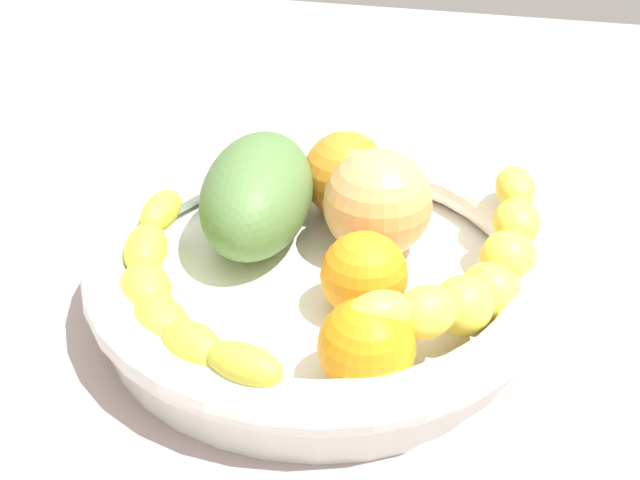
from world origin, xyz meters
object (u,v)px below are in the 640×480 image
(banana_draped_right, at_px, (168,297))
(banana_draped_left, at_px, (478,273))
(fruit_bowl, at_px, (320,273))
(orange_mid_left, at_px, (364,275))
(mango_green, at_px, (257,194))
(orange_mid_right, at_px, (345,174))
(peach_blush, at_px, (378,203))
(orange_front, at_px, (366,346))

(banana_draped_right, bearing_deg, banana_draped_left, -73.19)
(fruit_bowl, height_order, orange_mid_left, orange_mid_left)
(fruit_bowl, height_order, mango_green, mango_green)
(orange_mid_right, bearing_deg, peach_blush, -145.92)
(orange_front, height_order, orange_mid_left, same)
(peach_blush, bearing_deg, banana_draped_right, 136.66)
(fruit_bowl, relative_size, mango_green, 2.36)
(banana_draped_left, height_order, mango_green, mango_green)
(orange_front, height_order, orange_mid_right, orange_mid_right)
(banana_draped_left, bearing_deg, peach_blush, 49.76)
(orange_front, bearing_deg, fruit_bowl, 26.18)
(orange_mid_left, distance_m, orange_mid_right, 0.12)
(fruit_bowl, xyz_separation_m, orange_front, (-0.09, -0.05, 0.02))
(banana_draped_right, distance_m, orange_front, 0.12)
(orange_mid_left, relative_size, peach_blush, 0.73)
(peach_blush, bearing_deg, orange_mid_right, 34.08)
(banana_draped_left, bearing_deg, mango_green, 69.79)
(banana_draped_left, bearing_deg, orange_front, 144.07)
(orange_mid_left, xyz_separation_m, mango_green, (0.06, 0.08, 0.01))
(orange_mid_left, bearing_deg, peach_blush, 2.47)
(banana_draped_right, xyz_separation_m, orange_mid_right, (0.16, -0.08, 0.01))
(peach_blush, bearing_deg, orange_mid_left, -177.53)
(orange_front, bearing_deg, orange_mid_right, 14.31)
(banana_draped_right, relative_size, orange_front, 3.22)
(orange_front, xyz_separation_m, orange_mid_left, (0.07, 0.01, -0.00))
(mango_green, bearing_deg, orange_front, -143.45)
(orange_front, height_order, peach_blush, peach_blush)
(banana_draped_left, distance_m, orange_mid_left, 0.07)
(banana_draped_right, height_order, orange_front, orange_front)
(fruit_bowl, distance_m, orange_mid_right, 0.09)
(orange_mid_right, bearing_deg, orange_front, -165.69)
(fruit_bowl, xyz_separation_m, orange_mid_right, (0.09, 0.00, 0.03))
(orange_mid_left, relative_size, mango_green, 0.42)
(orange_front, distance_m, orange_mid_right, 0.18)
(orange_mid_left, relative_size, orange_mid_right, 0.87)
(banana_draped_right, xyz_separation_m, orange_front, (-0.02, -0.12, 0.00))
(fruit_bowl, distance_m, orange_front, 0.11)
(fruit_bowl, bearing_deg, orange_mid_right, 0.03)
(banana_draped_right, bearing_deg, orange_front, -100.23)
(banana_draped_left, relative_size, peach_blush, 2.65)
(fruit_bowl, relative_size, orange_mid_right, 4.90)
(orange_mid_right, height_order, mango_green, mango_green)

